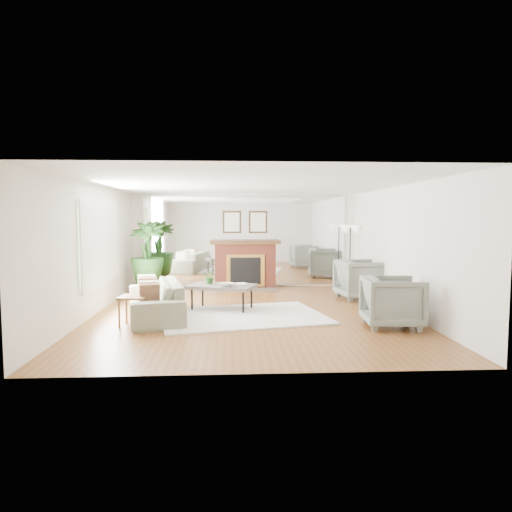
{
  "coord_description": "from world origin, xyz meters",
  "views": [
    {
      "loc": [
        -0.37,
        -8.78,
        1.85
      ],
      "look_at": [
        0.14,
        0.6,
        1.07
      ],
      "focal_mm": 32.0,
      "sensor_mm": 36.0,
      "label": 1
    }
  ],
  "objects": [
    {
      "name": "floor_lamp",
      "position": [
        2.7,
        2.82,
        1.43
      ],
      "size": [
        0.55,
        0.3,
        1.68
      ],
      "color": "black",
      "rests_on": "ground"
    },
    {
      "name": "side_table",
      "position": [
        -2.06,
        -0.95,
        0.44
      ],
      "size": [
        0.5,
        0.5,
        0.52
      ],
      "rotation": [
        0.0,
        0.0,
        -0.1
      ],
      "color": "olive",
      "rests_on": "ground"
    },
    {
      "name": "tabletop_plant",
      "position": [
        -0.81,
        0.48,
        0.67
      ],
      "size": [
        0.3,
        0.27,
        0.31
      ],
      "primitive_type": "imported",
      "rotation": [
        0.0,
        0.0,
        -0.13
      ],
      "color": "#2E5C22",
      "rests_on": "coffee_table"
    },
    {
      "name": "mirror_panel",
      "position": [
        0.0,
        3.47,
        1.25
      ],
      "size": [
        5.4,
        0.04,
        2.4
      ],
      "primitive_type": "cube",
      "color": "silver",
      "rests_on": "wall_back"
    },
    {
      "name": "book",
      "position": [
        -0.24,
        0.31,
        0.53
      ],
      "size": [
        0.3,
        0.34,
        0.02
      ],
      "primitive_type": "imported",
      "rotation": [
        0.0,
        0.0,
        0.43
      ],
      "color": "olive",
      "rests_on": "coffee_table"
    },
    {
      "name": "coffee_table",
      "position": [
        -0.56,
        0.31,
        0.47
      ],
      "size": [
        1.47,
        1.14,
        0.52
      ],
      "rotation": [
        0.0,
        0.0,
        -0.34
      ],
      "color": "#594F46",
      "rests_on": "ground"
    },
    {
      "name": "sofa",
      "position": [
        -1.8,
        -0.28,
        0.34
      ],
      "size": [
        1.39,
        2.47,
        0.68
      ],
      "primitive_type": "imported",
      "rotation": [
        0.0,
        0.0,
        -1.35
      ],
      "color": "slate",
      "rests_on": "ground"
    },
    {
      "name": "armchair_front",
      "position": [
        2.36,
        -1.27,
        0.43
      ],
      "size": [
        1.02,
        1.0,
        0.87
      ],
      "primitive_type": "imported",
      "rotation": [
        0.0,
        0.0,
        1.49
      ],
      "color": "gray",
      "rests_on": "ground"
    },
    {
      "name": "window_panel",
      "position": [
        -2.96,
        0.4,
        1.35
      ],
      "size": [
        0.04,
        2.4,
        1.5
      ],
      "primitive_type": "cube",
      "color": "#B2E09E",
      "rests_on": "wall_left"
    },
    {
      "name": "area_rug",
      "position": [
        -0.17,
        -0.34,
        0.02
      ],
      "size": [
        3.37,
        2.71,
        0.03
      ],
      "primitive_type": "cube",
      "rotation": [
        0.0,
        0.0,
        0.2
      ],
      "color": "silver",
      "rests_on": "ground"
    },
    {
      "name": "potted_ficus",
      "position": [
        -2.44,
        2.52,
        0.95
      ],
      "size": [
        0.92,
        0.92,
        1.78
      ],
      "color": "black",
      "rests_on": "ground"
    },
    {
      "name": "wall_back",
      "position": [
        0.0,
        3.49,
        1.25
      ],
      "size": [
        6.0,
        0.02,
        2.5
      ],
      "primitive_type": "cube",
      "color": "white",
      "rests_on": "ground"
    },
    {
      "name": "wall_right",
      "position": [
        2.99,
        0.0,
        1.25
      ],
      "size": [
        0.02,
        7.0,
        2.5
      ],
      "primitive_type": "cube",
      "color": "white",
      "rests_on": "ground"
    },
    {
      "name": "fireplace",
      "position": [
        0.0,
        3.26,
        0.66
      ],
      "size": [
        1.85,
        0.83,
        2.05
      ],
      "color": "brown",
      "rests_on": "ground"
    },
    {
      "name": "ground",
      "position": [
        0.0,
        0.0,
        0.0
      ],
      "size": [
        7.0,
        7.0,
        0.0
      ],
      "primitive_type": "plane",
      "color": "brown",
      "rests_on": "ground"
    },
    {
      "name": "fruit_bowl",
      "position": [
        -0.47,
        0.09,
        0.55
      ],
      "size": [
        0.33,
        0.33,
        0.07
      ],
      "primitive_type": "imported",
      "rotation": [
        0.0,
        0.0,
        -0.2
      ],
      "color": "olive",
      "rests_on": "coffee_table"
    },
    {
      "name": "wall_left",
      "position": [
        -2.99,
        0.0,
        1.25
      ],
      "size": [
        0.02,
        7.0,
        2.5
      ],
      "primitive_type": "cube",
      "color": "white",
      "rests_on": "ground"
    },
    {
      "name": "armchair_back",
      "position": [
        2.6,
        1.47,
        0.45
      ],
      "size": [
        1.12,
        1.09,
        0.91
      ],
      "primitive_type": "imported",
      "rotation": [
        0.0,
        0.0,
        1.7
      ],
      "color": "gray",
      "rests_on": "ground"
    }
  ]
}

